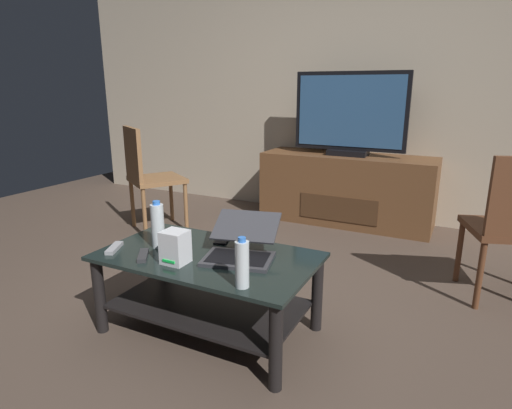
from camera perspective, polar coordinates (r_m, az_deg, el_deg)
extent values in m
plane|color=#4C3D33|center=(2.55, -2.78, -14.55)|extent=(7.68, 7.68, 0.00)
cube|color=#B2A38C|center=(4.41, 12.86, 16.68)|extent=(6.40, 0.12, 2.80)
cube|color=black|center=(2.24, -6.50, -6.91)|extent=(1.12, 0.64, 0.02)
cube|color=black|center=(2.36, -6.29, -13.10)|extent=(0.98, 0.56, 0.02)
cylinder|color=black|center=(2.45, -20.19, -11.36)|extent=(0.06, 0.06, 0.42)
cylinder|color=black|center=(1.91, 2.64, -18.46)|extent=(0.06, 0.06, 0.42)
cylinder|color=black|center=(2.80, -12.17, -7.27)|extent=(0.06, 0.06, 0.42)
cylinder|color=black|center=(2.35, 8.16, -11.73)|extent=(0.06, 0.06, 0.42)
cube|color=brown|center=(4.19, 11.97, 2.04)|extent=(1.61, 0.52, 0.66)
cube|color=#432A18|center=(3.98, 10.88, -0.58)|extent=(0.72, 0.01, 0.23)
cube|color=black|center=(4.10, 12.18, 6.79)|extent=(0.36, 0.20, 0.05)
cube|color=black|center=(4.07, 12.48, 12.06)|extent=(1.03, 0.04, 0.71)
cube|color=#2D517A|center=(4.05, 12.40, 12.05)|extent=(0.96, 0.01, 0.64)
cube|color=#59331E|center=(3.00, 30.51, -2.88)|extent=(0.56, 0.56, 0.04)
cylinder|color=#59331E|center=(3.18, 25.52, -5.72)|extent=(0.04, 0.04, 0.42)
cylinder|color=#59331E|center=(2.84, 27.72, -8.42)|extent=(0.04, 0.04, 0.42)
cube|color=brown|center=(3.96, -13.08, 3.26)|extent=(0.61, 0.61, 0.04)
cube|color=brown|center=(3.87, -16.12, 6.36)|extent=(0.37, 0.25, 0.48)
cylinder|color=brown|center=(3.91, -9.35, -0.39)|extent=(0.04, 0.04, 0.45)
cylinder|color=brown|center=(4.25, -11.25, 0.81)|extent=(0.04, 0.04, 0.45)
cylinder|color=brown|center=(3.79, -14.68, -1.18)|extent=(0.04, 0.04, 0.45)
cylinder|color=brown|center=(4.15, -16.18, 0.11)|extent=(0.04, 0.04, 0.45)
cube|color=#333338|center=(2.15, -2.40, -7.28)|extent=(0.39, 0.31, 0.02)
cube|color=black|center=(2.14, -2.41, -7.03)|extent=(0.33, 0.25, 0.00)
cube|color=#333338|center=(2.26, -1.29, -2.86)|extent=(0.38, 0.30, 0.10)
cube|color=silver|center=(2.25, -1.31, -2.93)|extent=(0.34, 0.26, 0.09)
cube|color=silver|center=(2.13, -10.74, -5.61)|extent=(0.12, 0.11, 0.16)
cube|color=#19D84C|center=(2.11, -11.62, -7.45)|extent=(0.07, 0.00, 0.01)
cylinder|color=silver|center=(2.34, -13.00, -2.83)|extent=(0.07, 0.07, 0.24)
cylinder|color=blue|center=(2.31, -13.19, 0.22)|extent=(0.04, 0.04, 0.02)
cylinder|color=silver|center=(1.84, -1.87, -8.03)|extent=(0.06, 0.06, 0.21)
cylinder|color=blue|center=(1.80, -1.90, -4.70)|extent=(0.03, 0.03, 0.02)
cube|color=black|center=(2.42, -4.51, -4.73)|extent=(0.11, 0.15, 0.01)
cube|color=#99999E|center=(2.40, -18.41, -5.53)|extent=(0.11, 0.16, 0.02)
cube|color=#2D2D30|center=(2.26, -14.85, -6.59)|extent=(0.13, 0.16, 0.02)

